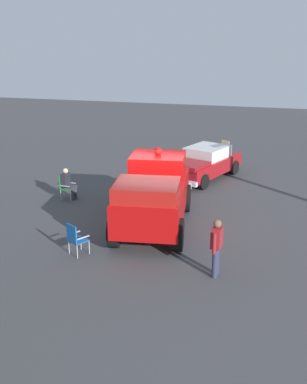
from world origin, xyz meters
The scene contains 8 objects.
ground_plane centered at (0.00, 0.00, 0.00)m, with size 60.00×60.00×0.00m, color #424244.
vintage_fire_truck centered at (-0.24, 0.05, 1.20)m, with size 6.19×3.06×2.59m.
classic_hot_rod centered at (5.86, -0.61, 0.75)m, with size 4.73×3.25×1.46m.
lawn_chair_near_truck centered at (1.49, 4.30, 0.59)m, with size 0.54×0.53×1.02m.
lawn_chair_by_car centered at (9.67, -1.05, 0.59)m, with size 0.67×0.66×1.02m.
lawn_chair_spare centered at (-3.25, 1.69, 0.59)m, with size 0.68×0.67×1.02m.
spectator_seated centered at (1.48, 4.17, 0.70)m, with size 0.41×0.56×1.29m.
spectator_standing centered at (-3.41, -2.59, 0.96)m, with size 0.65×0.30×1.68m.
Camera 1 is at (-15.29, -4.14, 6.39)m, focal length 44.55 mm.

